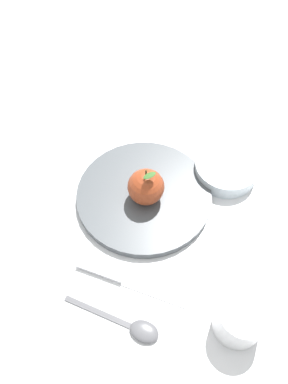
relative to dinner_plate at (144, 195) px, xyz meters
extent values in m
plane|color=silver|center=(0.04, -0.02, -0.01)|extent=(2.40, 2.40, 0.00)
cylinder|color=#4C5156|center=(0.00, 0.00, 0.00)|extent=(0.27, 0.27, 0.02)
torus|color=#4C5156|center=(0.00, 0.00, 0.00)|extent=(0.27, 0.27, 0.01)
sphere|color=#9E3D1E|center=(0.01, 0.00, 0.04)|extent=(0.07, 0.07, 0.07)
cylinder|color=#4C3319|center=(0.01, 0.00, 0.08)|extent=(0.00, 0.00, 0.02)
ellipsoid|color=#386628|center=(0.02, 0.00, 0.09)|extent=(0.02, 0.03, 0.01)
cylinder|color=silver|center=(0.06, 0.17, 0.01)|extent=(0.13, 0.13, 0.03)
torus|color=silver|center=(0.06, 0.17, 0.02)|extent=(0.13, 0.13, 0.01)
cylinder|color=#9FABB3|center=(0.06, 0.17, 0.02)|extent=(0.10, 0.10, 0.01)
cylinder|color=white|center=(0.29, -0.04, 0.02)|extent=(0.08, 0.08, 0.07)
torus|color=white|center=(0.29, -0.04, 0.06)|extent=(0.08, 0.08, 0.01)
cylinder|color=#A4A4A6|center=(0.29, -0.04, 0.05)|extent=(0.06, 0.06, 0.01)
cube|color=silver|center=(0.16, -0.10, -0.01)|extent=(0.11, 0.08, 0.00)
cube|color=silver|center=(0.08, -0.16, 0.00)|extent=(0.08, 0.06, 0.01)
ellipsoid|color=#59595E|center=(0.21, -0.16, 0.00)|extent=(0.06, 0.05, 0.01)
cube|color=#59595E|center=(0.13, -0.20, -0.01)|extent=(0.11, 0.07, 0.01)
camera|label=1|loc=(0.33, -0.26, 0.62)|focal=35.61mm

